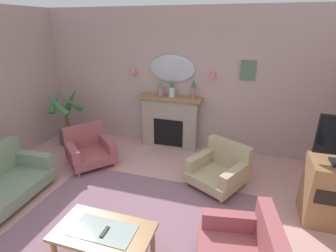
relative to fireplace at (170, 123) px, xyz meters
The scene contains 17 objects.
floor 2.81m from the fireplace, 84.57° to the right, with size 7.23×6.80×0.10m, color #C6938E.
wall_back 0.94m from the fireplace, 40.51° to the left, with size 7.23×0.10×2.90m, color #B29993.
patterned_rug 2.60m from the fireplace, 84.14° to the right, with size 3.20×2.40×0.01m, color #7F5B6B.
fireplace is the anchor object (origin of this frame).
mantel_vase_centre 0.76m from the fireplace, behind, with size 0.14×0.14×0.33m.
mantel_vase_right 0.76m from the fireplace, 29.53° to the right, with size 0.12×0.12×0.36m.
mantel_vase_left 0.95m from the fireplace, ahead, with size 0.10×0.10×0.40m.
wall_mirror 1.15m from the fireplace, 90.00° to the left, with size 0.96×0.06×0.56m, color #B2BCC6.
wall_sconce_left 1.38m from the fireplace, behind, with size 0.14×0.14×0.14m, color #D17066.
wall_sconce_right 1.38m from the fireplace, ahead, with size 0.14×0.14×0.14m, color #D17066.
framed_picture 1.91m from the fireplace, ahead, with size 0.28×0.03×0.36m, color #4C6B56.
coffee_table 3.10m from the fireplace, 87.16° to the right, with size 1.10×0.60×0.45m.
tv_remote 3.12m from the fireplace, 86.53° to the right, with size 0.04×0.16×0.02m, color black.
armchair_in_corner 1.76m from the fireplace, 139.07° to the right, with size 1.14×1.14×0.71m.
armchair_beside_couch 3.23m from the fireplace, 58.87° to the right, with size 0.94×0.93×0.71m.
armchair_near_fireplace 1.70m from the fireplace, 42.76° to the right, with size 1.09×1.10×0.71m.
potted_plant_corner_palm 2.31m from the fireplace, 166.69° to the right, with size 0.69×0.68×1.28m.
Camera 1 is at (1.23, -2.24, 2.57)m, focal length 27.31 mm.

